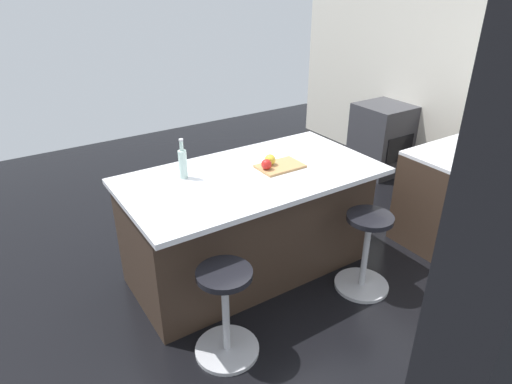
# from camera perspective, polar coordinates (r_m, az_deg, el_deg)

# --- Properties ---
(ground_plane) EXTENTS (7.63, 7.63, 0.00)m
(ground_plane) POSITION_cam_1_polar(r_m,az_deg,el_deg) (3.98, -2.15, -9.46)
(ground_plane) COLOR black
(interior_partition_left) EXTENTS (0.15, 5.30, 2.72)m
(interior_partition_left) POSITION_cam_1_polar(r_m,az_deg,el_deg) (5.43, 26.05, 13.68)
(interior_partition_left) COLOR silver
(interior_partition_left) RESTS_ON ground_plane
(sink_cabinet) EXTENTS (2.25, 0.60, 1.18)m
(sink_cabinet) POSITION_cam_1_polar(r_m,az_deg,el_deg) (5.08, 28.05, 1.52)
(sink_cabinet) COLOR #38281E
(sink_cabinet) RESTS_ON ground_plane
(oven_range) EXTENTS (0.60, 0.61, 0.87)m
(oven_range) POSITION_cam_1_polar(r_m,az_deg,el_deg) (5.85, 15.78, 6.60)
(oven_range) COLOR #38383D
(oven_range) RESTS_ON ground_plane
(kitchen_island) EXTENTS (2.02, 1.07, 0.93)m
(kitchen_island) POSITION_cam_1_polar(r_m,az_deg,el_deg) (3.70, -0.82, -3.86)
(kitchen_island) COLOR #38281E
(kitchen_island) RESTS_ON ground_plane
(stool_by_window) EXTENTS (0.44, 0.44, 0.67)m
(stool_by_window) POSITION_cam_1_polar(r_m,az_deg,el_deg) (3.67, 13.84, -7.80)
(stool_by_window) COLOR #B7B7BC
(stool_by_window) RESTS_ON ground_plane
(stool_middle) EXTENTS (0.44, 0.44, 0.67)m
(stool_middle) POSITION_cam_1_polar(r_m,az_deg,el_deg) (3.03, -3.89, -15.52)
(stool_middle) COLOR #B7B7BC
(stool_middle) RESTS_ON ground_plane
(cutting_board) EXTENTS (0.36, 0.24, 0.02)m
(cutting_board) POSITION_cam_1_polar(r_m,az_deg,el_deg) (3.56, 3.09, 3.31)
(cutting_board) COLOR tan
(cutting_board) RESTS_ON kitchen_island
(apple_red) EXTENTS (0.08, 0.08, 0.08)m
(apple_red) POSITION_cam_1_polar(r_m,az_deg,el_deg) (3.46, 1.35, 3.57)
(apple_red) COLOR red
(apple_red) RESTS_ON cutting_board
(apple_yellow) EXTENTS (0.09, 0.09, 0.09)m
(apple_yellow) POSITION_cam_1_polar(r_m,az_deg,el_deg) (3.54, 1.81, 4.17)
(apple_yellow) COLOR gold
(apple_yellow) RESTS_ON cutting_board
(water_bottle) EXTENTS (0.06, 0.06, 0.31)m
(water_bottle) POSITION_cam_1_polar(r_m,az_deg,el_deg) (3.37, -9.37, 3.71)
(water_bottle) COLOR silver
(water_bottle) RESTS_ON kitchen_island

